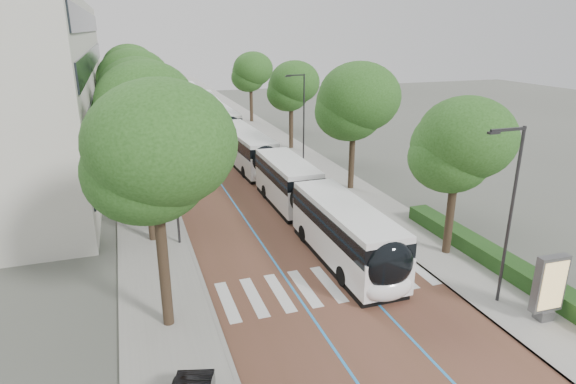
% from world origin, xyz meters
% --- Properties ---
extents(ground, '(160.00, 160.00, 0.00)m').
position_xyz_m(ground, '(0.00, 0.00, 0.00)').
color(ground, '#51544C').
rests_on(ground, ground).
extents(road, '(11.00, 140.00, 0.02)m').
position_xyz_m(road, '(0.00, 40.00, 0.01)').
color(road, brown).
rests_on(road, ground).
extents(sidewalk_left, '(4.00, 140.00, 0.12)m').
position_xyz_m(sidewalk_left, '(-7.50, 40.00, 0.06)').
color(sidewalk_left, gray).
rests_on(sidewalk_left, ground).
extents(sidewalk_right, '(4.00, 140.00, 0.12)m').
position_xyz_m(sidewalk_right, '(7.50, 40.00, 0.06)').
color(sidewalk_right, gray).
rests_on(sidewalk_right, ground).
extents(kerb_left, '(0.20, 140.00, 0.14)m').
position_xyz_m(kerb_left, '(-5.60, 40.00, 0.06)').
color(kerb_left, gray).
rests_on(kerb_left, ground).
extents(kerb_right, '(0.20, 140.00, 0.14)m').
position_xyz_m(kerb_right, '(5.60, 40.00, 0.06)').
color(kerb_right, gray).
rests_on(kerb_right, ground).
extents(zebra_crossing, '(10.55, 3.60, 0.01)m').
position_xyz_m(zebra_crossing, '(0.20, 1.00, 0.03)').
color(zebra_crossing, silver).
rests_on(zebra_crossing, ground).
extents(lane_line_left, '(0.12, 126.00, 0.01)m').
position_xyz_m(lane_line_left, '(-1.60, 40.00, 0.02)').
color(lane_line_left, '#2985D1').
rests_on(lane_line_left, road).
extents(lane_line_right, '(0.12, 126.00, 0.01)m').
position_xyz_m(lane_line_right, '(1.60, 40.00, 0.02)').
color(lane_line_right, '#2985D1').
rests_on(lane_line_right, road).
extents(hedge, '(1.20, 14.00, 0.80)m').
position_xyz_m(hedge, '(9.10, 0.00, 0.52)').
color(hedge, '#1B4518').
rests_on(hedge, sidewalk_right).
extents(streetlight_near, '(1.82, 0.20, 8.00)m').
position_xyz_m(streetlight_near, '(6.62, -3.00, 4.82)').
color(streetlight_near, '#2D2D2F').
rests_on(streetlight_near, sidewalk_right).
extents(streetlight_far, '(1.82, 0.20, 8.00)m').
position_xyz_m(streetlight_far, '(6.62, 22.00, 4.82)').
color(streetlight_far, '#2D2D2F').
rests_on(streetlight_far, sidewalk_right).
extents(lamp_post_left, '(0.14, 0.14, 8.00)m').
position_xyz_m(lamp_post_left, '(-6.10, 8.00, 4.12)').
color(lamp_post_left, '#2D2D2F').
rests_on(lamp_post_left, sidewalk_left).
extents(trees_left, '(6.45, 60.48, 9.73)m').
position_xyz_m(trees_left, '(-7.50, 25.22, 7.03)').
color(trees_left, black).
rests_on(trees_left, ground).
extents(trees_right, '(6.02, 47.09, 9.07)m').
position_xyz_m(trees_right, '(7.70, 21.15, 6.26)').
color(trees_right, black).
rests_on(trees_right, ground).
extents(lead_bus, '(2.59, 18.41, 3.20)m').
position_xyz_m(lead_bus, '(1.96, 6.80, 1.63)').
color(lead_bus, black).
rests_on(lead_bus, ground).
extents(bus_queued_0, '(2.94, 12.48, 3.20)m').
position_xyz_m(bus_queued_0, '(1.67, 22.81, 1.62)').
color(bus_queued_0, white).
rests_on(bus_queued_0, ground).
extents(bus_queued_1, '(2.58, 12.41, 3.20)m').
position_xyz_m(bus_queued_1, '(2.12, 36.73, 1.62)').
color(bus_queued_1, white).
rests_on(bus_queued_1, ground).
extents(bus_queued_2, '(3.34, 12.54, 3.20)m').
position_xyz_m(bus_queued_2, '(2.57, 48.65, 1.62)').
color(bus_queued_2, white).
rests_on(bus_queued_2, ground).
extents(bus_queued_3, '(3.14, 12.51, 3.20)m').
position_xyz_m(bus_queued_3, '(1.99, 62.31, 1.62)').
color(bus_queued_3, white).
rests_on(bus_queued_3, ground).
extents(ad_panel, '(1.43, 0.57, 2.94)m').
position_xyz_m(ad_panel, '(7.58, -4.84, 1.66)').
color(ad_panel, '#59595B').
rests_on(ad_panel, sidewalk_right).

